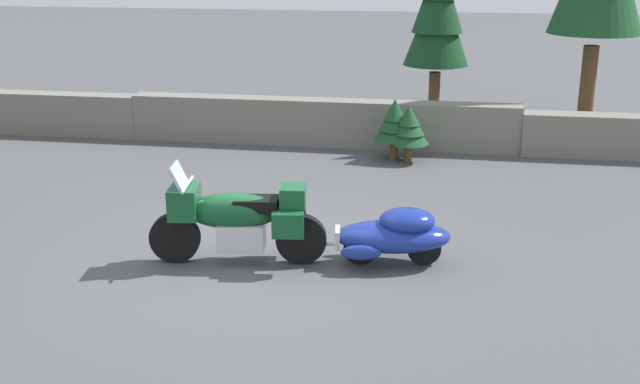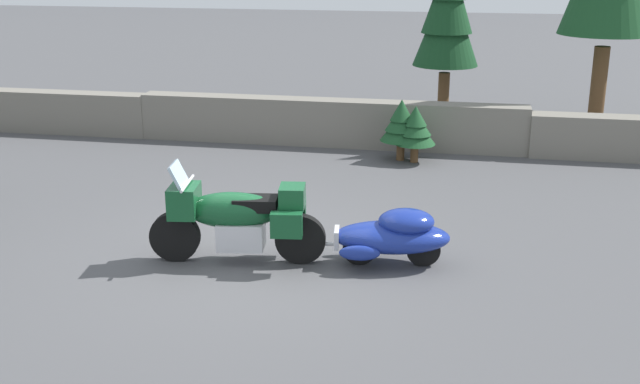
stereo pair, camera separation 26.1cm
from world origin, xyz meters
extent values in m
plane|color=#4C4C4F|center=(0.00, 0.00, 0.00)|extent=(80.00, 80.00, 0.00)
cube|color=slate|center=(0.00, 6.25, 0.48)|extent=(8.00, 0.52, 0.95)
cylinder|color=black|center=(-0.88, -0.23, 0.33)|extent=(0.67, 0.23, 0.66)
cylinder|color=black|center=(0.75, 0.00, 0.33)|extent=(0.67, 0.23, 0.66)
cube|color=silver|center=(-0.01, -0.11, 0.38)|extent=(0.65, 0.52, 0.36)
ellipsoid|color=#144C28|center=(-0.11, -0.12, 0.71)|extent=(1.25, 0.60, 0.48)
cube|color=#144C28|center=(-0.73, -0.21, 0.83)|extent=(0.43, 0.56, 0.40)
cube|color=#9EB7C6|center=(-0.78, -0.22, 1.16)|extent=(0.25, 0.46, 0.34)
cube|color=black|center=(0.18, -0.08, 0.81)|extent=(0.60, 0.43, 0.16)
cube|color=#144C28|center=(0.66, -0.02, 0.91)|extent=(0.37, 0.44, 0.28)
cube|color=#144C28|center=(0.65, -0.32, 0.63)|extent=(0.42, 0.21, 0.32)
cube|color=#144C28|center=(0.56, 0.27, 0.63)|extent=(0.42, 0.21, 0.32)
cylinder|color=silver|center=(-0.68, -0.20, 1.06)|extent=(0.14, 0.70, 0.04)
cylinder|color=silver|center=(-0.83, -0.22, 0.58)|extent=(0.26, 0.10, 0.54)
cylinder|color=black|center=(1.52, 0.10, 0.22)|extent=(0.45, 0.16, 0.44)
cylinder|color=black|center=(2.33, 0.22, 0.22)|extent=(0.45, 0.16, 0.44)
ellipsoid|color=navy|center=(1.93, 0.16, 0.38)|extent=(1.58, 0.88, 0.40)
ellipsoid|color=navy|center=(2.10, 0.18, 0.60)|extent=(0.79, 0.65, 0.32)
cube|color=silver|center=(1.22, 0.06, 0.36)|extent=(0.10, 0.33, 0.24)
ellipsoid|color=navy|center=(1.56, -0.21, 0.28)|extent=(0.53, 0.21, 0.20)
ellipsoid|color=navy|center=(1.47, 0.42, 0.28)|extent=(0.53, 0.21, 0.20)
cylinder|color=silver|center=(0.84, 0.01, 0.27)|extent=(0.70, 0.15, 0.05)
cylinder|color=brown|center=(5.49, 8.16, 0.96)|extent=(0.33, 0.33, 1.93)
cylinder|color=brown|center=(2.22, 8.40, 0.62)|extent=(0.25, 0.25, 1.24)
cone|color=#143D1E|center=(2.22, 8.40, 2.39)|extent=(1.45, 1.45, 1.96)
cylinder|color=brown|center=(1.83, 5.26, 0.16)|extent=(0.15, 0.15, 0.31)
cone|color=#194723|center=(1.83, 5.26, 0.60)|extent=(0.78, 0.78, 0.50)
cone|color=#194723|center=(1.83, 5.26, 0.75)|extent=(0.61, 0.61, 0.44)
cone|color=#194723|center=(1.83, 5.26, 0.90)|extent=(0.43, 0.43, 0.37)
cylinder|color=brown|center=(1.55, 5.35, 0.17)|extent=(0.16, 0.16, 0.34)
cone|color=#194723|center=(1.55, 5.35, 0.66)|extent=(0.80, 0.80, 0.54)
cone|color=#194723|center=(1.55, 5.35, 0.82)|extent=(0.62, 0.62, 0.47)
cone|color=#194723|center=(1.55, 5.35, 0.98)|extent=(0.44, 0.44, 0.41)
camera|label=1|loc=(2.56, -9.32, 3.99)|focal=43.89mm
camera|label=2|loc=(2.82, -9.27, 3.99)|focal=43.89mm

